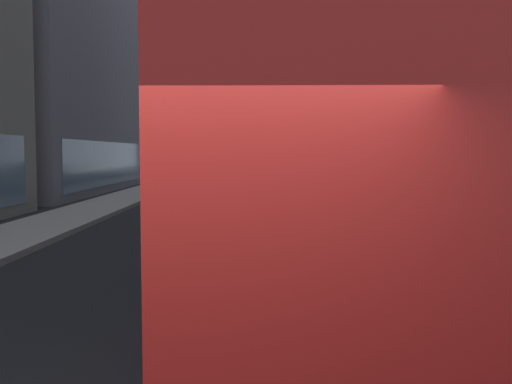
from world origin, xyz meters
The scene contains 7 objects.
ground_plane centered at (0.00, 35.00, 0.00)m, with size 120.00×120.00×0.00m, color black.
sidewalk_left centered at (-5.70, 35.00, 0.07)m, with size 2.40×110.00×0.15m, color #9E9991.
sidewalk_right centered at (5.70, 35.00, 0.07)m, with size 2.40×110.00×0.15m, color #9E9991.
building_left_far centered at (-11.90, 54.97, 14.53)m, with size 11.72×17.40×29.07m.
transit_bus centered at (1.20, 5.52, 1.78)m, with size 2.78×11.53×3.05m.
car_red_coupe centered at (2.80, 35.28, 0.82)m, with size 1.89×4.51×1.62m.
car_white_van centered at (-2.80, 33.02, 0.82)m, with size 1.83×3.96×1.62m.
Camera 1 is at (0.43, -2.82, 2.21)m, focal length 41.36 mm.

